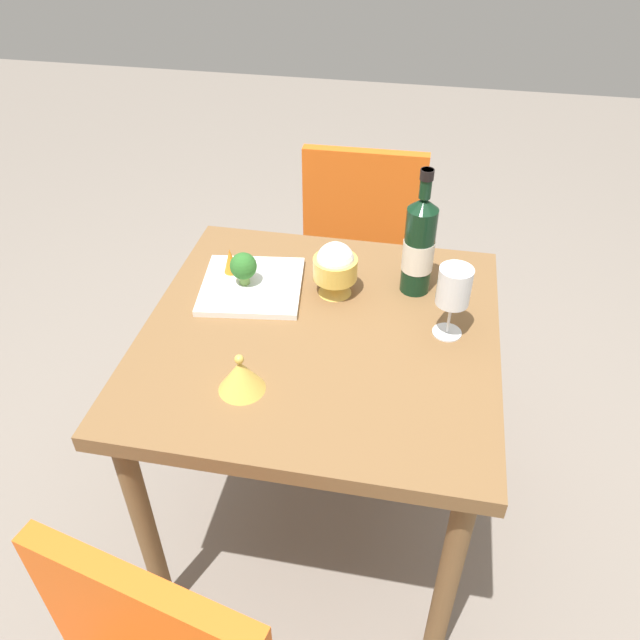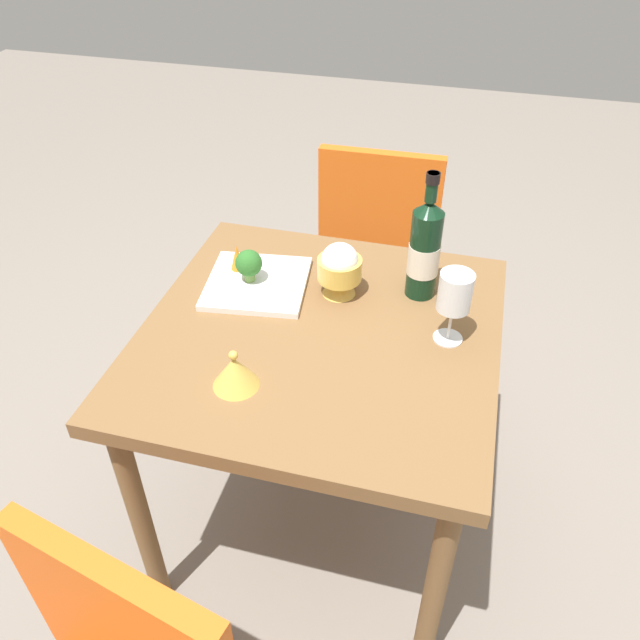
{
  "view_description": "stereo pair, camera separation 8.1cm",
  "coord_description": "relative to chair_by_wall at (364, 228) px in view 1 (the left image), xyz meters",
  "views": [
    {
      "loc": [
        0.21,
        -1.13,
        1.67
      ],
      "look_at": [
        0.0,
        0.0,
        0.75
      ],
      "focal_mm": 35.77,
      "sensor_mm": 36.0,
      "label": 1
    },
    {
      "loc": [
        0.29,
        -1.11,
        1.67
      ],
      "look_at": [
        0.0,
        0.0,
        0.75
      ],
      "focal_mm": 35.77,
      "sensor_mm": 36.0,
      "label": 2
    }
  ],
  "objects": [
    {
      "name": "wine_glass",
      "position": [
        0.29,
        -0.77,
        0.32
      ],
      "size": [
        0.08,
        0.08,
        0.18
      ],
      "color": "white",
      "rests_on": "dining_table"
    },
    {
      "name": "rice_bowl_lid",
      "position": [
        -0.13,
        -1.04,
        0.23
      ],
      "size": [
        0.1,
        0.1,
        0.09
      ],
      "color": "gold",
      "rests_on": "dining_table"
    },
    {
      "name": "wine_bottle",
      "position": [
        0.2,
        -0.61,
        0.32
      ],
      "size": [
        0.08,
        0.08,
        0.33
      ],
      "color": "black",
      "rests_on": "dining_table"
    },
    {
      "name": "serving_plate",
      "position": [
        -0.21,
        -0.68,
        0.2
      ],
      "size": [
        0.28,
        0.28,
        0.02
      ],
      "rotation": [
        0.0,
        0.0,
        0.13
      ],
      "color": "white",
      "rests_on": "dining_table"
    },
    {
      "name": "dining_table",
      "position": [
        -0.0,
        -0.82,
        0.1
      ],
      "size": [
        0.83,
        0.83,
        0.72
      ],
      "color": "brown",
      "rests_on": "ground_plane"
    },
    {
      "name": "chair_by_wall",
      "position": [
        0.0,
        0.0,
        0.0
      ],
      "size": [
        0.41,
        0.41,
        0.85
      ],
      "rotation": [
        0.0,
        0.0,
        0.02
      ],
      "color": "orange",
      "rests_on": "ground_plane"
    },
    {
      "name": "ground_plane",
      "position": [
        -0.0,
        -0.82,
        -0.53
      ],
      "size": [
        8.0,
        8.0,
        0.0
      ],
      "primitive_type": "plane",
      "color": "gray"
    },
    {
      "name": "rice_bowl",
      "position": [
        0.01,
        -0.66,
        0.27
      ],
      "size": [
        0.11,
        0.11,
        0.14
      ],
      "color": "gold",
      "rests_on": "dining_table"
    },
    {
      "name": "broccoli_floret",
      "position": [
        -0.22,
        -0.69,
        0.26
      ],
      "size": [
        0.07,
        0.07,
        0.09
      ],
      "color": "#729E4C",
      "rests_on": "serving_plate"
    },
    {
      "name": "carrot_garnish_left",
      "position": [
        -0.27,
        -0.64,
        0.24
      ],
      "size": [
        0.04,
        0.04,
        0.07
      ],
      "color": "orange",
      "rests_on": "serving_plate"
    }
  ]
}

